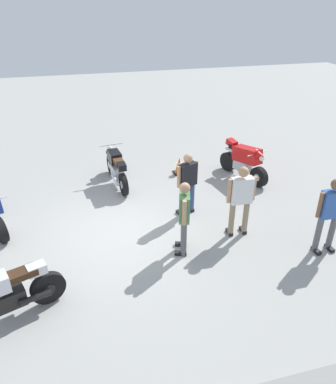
{
  "coord_description": "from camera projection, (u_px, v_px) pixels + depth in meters",
  "views": [
    {
      "loc": [
        0.8,
        7.27,
        5.03
      ],
      "look_at": [
        -1.21,
        -0.33,
        0.75
      ],
      "focal_mm": 34.25,
      "sensor_mm": 36.0,
      "label": 1
    }
  ],
  "objects": [
    {
      "name": "ground_plane",
      "position": [
        123.0,
        232.0,
        8.76
      ],
      "size": [
        40.0,
        40.0,
        0.0
      ],
      "primitive_type": "plane",
      "color": "#9E9E99"
    },
    {
      "name": "motorcycle_red_sportbike",
      "position": [
        244.0,
        160.0,
        11.05
      ],
      "size": [
        0.88,
        1.92,
        1.14
      ],
      "rotation": [
        0.0,
        0.0,
        1.87
      ],
      "color": "black",
      "rests_on": "ground"
    },
    {
      "name": "motorcycle_black_cruiser",
      "position": [
        116.0,
        168.0,
        10.72
      ],
      "size": [
        0.7,
        2.09,
        1.09
      ],
      "rotation": [
        0.0,
        0.0,
        4.83
      ],
      "color": "black",
      "rests_on": "ground"
    },
    {
      "name": "motorcycle_silver_cruiser",
      "position": [
        5.0,
        296.0,
        6.19
      ],
      "size": [
        2.0,
        0.92,
        1.09
      ],
      "rotation": [
        0.0,
        0.0,
        0.35
      ],
      "color": "black",
      "rests_on": "ground"
    },
    {
      "name": "person_in_white_shirt",
      "position": [
        241.0,
        197.0,
        8.21
      ],
      "size": [
        0.67,
        0.32,
        1.75
      ],
      "rotation": [
        0.0,
        0.0,
        4.68
      ],
      "color": "gray",
      "rests_on": "ground"
    },
    {
      "name": "person_in_blue_shirt",
      "position": [
        330.0,
        211.0,
        7.69
      ],
      "size": [
        0.67,
        0.31,
        1.74
      ],
      "rotation": [
        0.0,
        0.0,
        1.57
      ],
      "color": "#59595B",
      "rests_on": "ground"
    },
    {
      "name": "person_in_black_shirt",
      "position": [
        187.0,
        181.0,
        9.05
      ],
      "size": [
        0.63,
        0.45,
        1.66
      ],
      "rotation": [
        0.0,
        0.0,
        5.12
      ],
      "color": "#384772",
      "rests_on": "ground"
    },
    {
      "name": "person_in_green_shirt",
      "position": [
        184.0,
        214.0,
        7.68
      ],
      "size": [
        0.42,
        0.65,
        1.68
      ],
      "rotation": [
        0.0,
        0.0,
        5.99
      ],
      "color": "#59595B",
      "rests_on": "ground"
    },
    {
      "name": "traffic_cone",
      "position": [
        179.0,
        166.0,
        11.5
      ],
      "size": [
        0.36,
        0.36,
        0.53
      ],
      "color": "black",
      "rests_on": "ground"
    }
  ]
}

